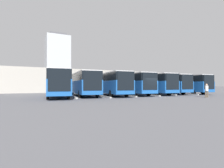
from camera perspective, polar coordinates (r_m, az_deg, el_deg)
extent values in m
plane|color=#5B5B60|center=(24.20, 13.36, -4.14)|extent=(600.00, 600.00, 0.00)
cube|color=#19519E|center=(36.16, 22.23, -0.81)|extent=(3.83, 11.70, 1.75)
cube|color=black|center=(36.18, 22.22, 1.42)|extent=(3.77, 11.52, 1.07)
cube|color=black|center=(32.16, 29.17, 0.57)|extent=(2.21, 0.30, 2.31)
cube|color=#19519E|center=(32.16, 29.19, -1.99)|extent=(2.38, 0.34, 0.40)
cube|color=silver|center=(36.21, 22.22, 2.36)|extent=(3.67, 11.23, 0.12)
cylinder|color=black|center=(34.45, 27.61, -2.20)|extent=(0.41, 1.00, 0.98)
cylinder|color=black|center=(32.84, 25.01, -2.29)|extent=(0.41, 1.00, 0.98)
cylinder|color=black|center=(39.58, 19.94, -2.00)|extent=(0.41, 1.00, 0.98)
cylinder|color=black|center=(38.19, 17.39, -2.06)|extent=(0.41, 1.00, 0.98)
cube|color=#B2B2AD|center=(33.59, 22.28, -2.97)|extent=(1.00, 6.56, 0.15)
cube|color=#19519E|center=(33.96, 16.74, -0.85)|extent=(3.83, 11.70, 1.75)
cube|color=black|center=(33.98, 16.73, 1.52)|extent=(3.77, 11.52, 1.07)
cube|color=black|center=(29.57, 23.46, 0.64)|extent=(2.21, 0.30, 2.31)
cube|color=#19519E|center=(29.57, 23.48, -2.15)|extent=(2.38, 0.34, 0.40)
cube|color=silver|center=(34.01, 16.73, 2.52)|extent=(3.67, 11.23, 0.12)
cylinder|color=black|center=(31.94, 22.19, -2.35)|extent=(0.41, 1.00, 0.98)
cylinder|color=black|center=(30.49, 19.10, -2.45)|extent=(0.41, 1.00, 0.98)
cylinder|color=black|center=(37.51, 14.82, -2.10)|extent=(0.41, 1.00, 0.98)
cylinder|color=black|center=(36.28, 11.95, -2.16)|extent=(0.41, 1.00, 0.98)
cube|color=#B2B2AD|center=(31.40, 16.33, -3.16)|extent=(1.00, 6.56, 0.15)
cube|color=#19519E|center=(30.83, 12.39, -0.90)|extent=(3.83, 11.70, 1.75)
cube|color=black|center=(30.85, 12.38, 1.72)|extent=(3.77, 11.52, 1.07)
cube|color=black|center=(26.17, 19.20, 0.77)|extent=(2.21, 0.30, 2.31)
cube|color=#19519E|center=(26.18, 19.22, -2.38)|extent=(2.38, 0.34, 0.40)
cube|color=silver|center=(30.88, 12.38, 2.82)|extent=(3.67, 11.23, 0.12)
cylinder|color=black|center=(28.59, 18.13, -2.59)|extent=(0.41, 1.00, 0.98)
cylinder|color=black|center=(27.27, 14.47, -2.70)|extent=(0.41, 1.00, 0.98)
cylinder|color=black|center=(34.46, 10.75, -2.25)|extent=(0.41, 1.00, 0.98)
cylinder|color=black|center=(33.37, 7.48, -2.31)|extent=(0.41, 1.00, 0.98)
cube|color=#B2B2AD|center=(28.30, 11.53, -3.46)|extent=(1.00, 6.56, 0.15)
cube|color=#19519E|center=(28.63, 6.14, -0.94)|extent=(3.83, 11.70, 1.75)
cube|color=black|center=(28.66, 6.13, 1.88)|extent=(3.77, 11.52, 1.07)
cube|color=black|center=(23.62, 12.35, 0.89)|extent=(2.21, 0.30, 2.31)
cube|color=#19519E|center=(23.63, 12.37, -2.60)|extent=(2.38, 0.34, 0.40)
cube|color=silver|center=(28.69, 6.13, 3.07)|extent=(3.67, 11.23, 0.12)
cylinder|color=black|center=(26.09, 11.81, -2.80)|extent=(0.41, 1.00, 0.98)
cylinder|color=black|center=(24.98, 7.49, -2.91)|extent=(0.41, 1.00, 0.98)
cylinder|color=black|center=(32.34, 5.09, -2.37)|extent=(0.41, 1.00, 0.98)
cylinder|color=black|center=(31.45, 1.43, -2.42)|extent=(0.41, 1.00, 0.98)
cube|color=#B2B2AD|center=(26.17, 4.60, -3.71)|extent=(1.00, 6.56, 0.15)
cube|color=#19519E|center=(26.49, -0.70, -0.97)|extent=(3.83, 11.70, 1.75)
cube|color=black|center=(26.52, -0.70, 2.07)|extent=(3.77, 11.52, 1.07)
cube|color=black|center=(21.16, 4.53, 1.04)|extent=(2.21, 0.30, 2.31)
cube|color=#19519E|center=(21.17, 4.54, -2.86)|extent=(2.38, 0.34, 0.40)
cube|color=silver|center=(26.55, -0.70, 3.35)|extent=(3.67, 11.23, 0.12)
cylinder|color=black|center=(23.64, 4.74, -3.05)|extent=(0.41, 1.00, 0.98)
cylinder|color=black|center=(22.79, -0.33, -3.15)|extent=(0.41, 1.00, 0.98)
cylinder|color=black|center=(30.23, -0.97, -2.50)|extent=(0.41, 1.00, 0.98)
cylinder|color=black|center=(29.58, -5.04, -2.54)|extent=(0.41, 1.00, 0.98)
cube|color=#B2B2AD|center=(24.15, -3.07, -3.98)|extent=(1.00, 6.56, 0.15)
cube|color=#19519E|center=(25.87, -9.38, -0.98)|extent=(3.83, 11.70, 1.75)
cube|color=black|center=(25.89, -9.38, 2.14)|extent=(3.77, 11.52, 1.07)
cube|color=black|center=(20.25, -6.30, 1.11)|extent=(2.21, 0.30, 2.31)
cube|color=#19519E|center=(20.25, -6.31, -2.96)|extent=(2.38, 0.34, 0.40)
cube|color=silver|center=(25.93, -9.38, 3.45)|extent=(3.67, 11.23, 0.12)
cylinder|color=black|center=(22.67, -4.92, -3.16)|extent=(0.41, 1.00, 0.98)
cylinder|color=black|center=(22.19, -10.47, -3.21)|extent=(0.41, 1.00, 0.98)
cylinder|color=black|center=(29.59, -8.57, -2.54)|extent=(0.41, 1.00, 0.98)
cylinder|color=black|center=(29.22, -12.84, -2.55)|extent=(0.41, 1.00, 0.98)
cube|color=#B2B2AD|center=(23.72, -12.65, -4.03)|extent=(1.00, 6.56, 0.15)
cube|color=#19519E|center=(24.00, -17.61, -1.00)|extent=(3.83, 11.70, 1.75)
cube|color=black|center=(24.02, -17.60, 2.36)|extent=(3.77, 11.52, 1.07)
cube|color=black|center=(18.25, -16.77, 1.30)|extent=(2.21, 0.30, 2.31)
cube|color=#19519E|center=(18.26, -16.78, -3.21)|extent=(2.38, 0.34, 0.40)
cube|color=silver|center=(24.06, -17.60, 3.77)|extent=(3.67, 11.23, 0.12)
cylinder|color=black|center=(20.56, -14.06, -3.42)|extent=(0.41, 1.00, 0.98)
cylinder|color=black|center=(20.44, -20.27, -3.42)|extent=(0.41, 1.00, 0.98)
cylinder|color=black|center=(27.64, -15.66, -2.67)|extent=(0.41, 1.00, 0.98)
cylinder|color=black|center=(27.55, -20.27, -2.66)|extent=(0.41, 1.00, 0.98)
cylinder|color=brown|center=(25.59, 28.27, -2.93)|extent=(0.27, 0.27, 0.86)
cylinder|color=brown|center=(25.60, 28.76, -2.93)|extent=(0.27, 0.27, 0.86)
cylinder|color=silver|center=(25.57, 28.51, -1.21)|extent=(0.55, 0.55, 0.68)
sphere|color=tan|center=(25.57, 28.50, -0.19)|extent=(0.23, 0.23, 0.23)
cube|color=#A8A399|center=(46.31, -7.18, 0.89)|extent=(44.73, 9.01, 5.34)
cube|color=silver|center=(52.11, -9.41, 3.40)|extent=(44.73, 3.00, 0.24)
cylinder|color=slate|center=(59.56, 4.78, 0.46)|extent=(0.20, 0.20, 5.09)
cylinder|color=slate|center=(50.71, -26.93, 0.68)|extent=(0.20, 0.20, 5.09)
cube|color=#ADB2B7|center=(168.38, -17.43, 6.87)|extent=(20.31, 20.31, 46.18)
cube|color=#4C4C51|center=(173.18, -17.40, 14.86)|extent=(14.21, 14.21, 2.40)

